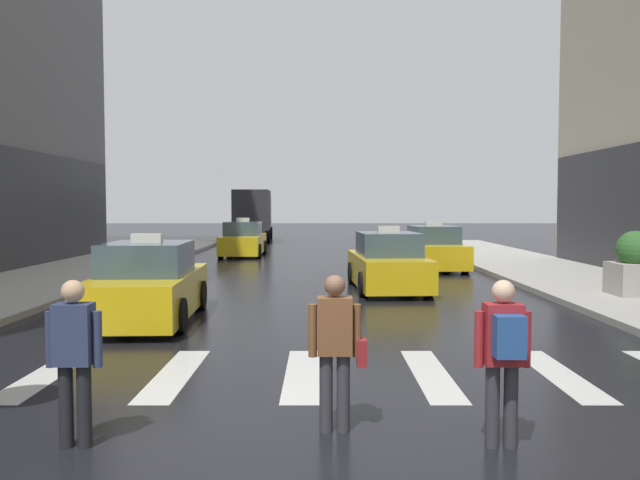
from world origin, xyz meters
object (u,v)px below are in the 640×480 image
(pedestrian_with_backpack, at_px, (506,350))
(taxi_third, at_px, (435,250))
(pedestrian_plain_coat, at_px, (76,352))
(pedestrian_with_handbag, at_px, (338,343))
(box_truck, at_px, (255,214))
(taxi_lead, at_px, (151,286))
(taxi_fourth, at_px, (245,241))
(taxi_second, at_px, (390,264))
(planter_mid_block, at_px, (637,266))

(pedestrian_with_backpack, bearing_deg, taxi_third, 82.07)
(pedestrian_plain_coat, bearing_deg, pedestrian_with_handbag, 9.48)
(box_truck, height_order, pedestrian_plain_coat, box_truck)
(box_truck, bearing_deg, pedestrian_plain_coat, -86.80)
(taxi_lead, bearing_deg, taxi_fourth, 90.34)
(taxi_third, xyz_separation_m, box_truck, (-8.58, 17.99, 1.13))
(taxi_second, relative_size, box_truck, 0.61)
(box_truck, relative_size, pedestrian_with_backpack, 4.62)
(pedestrian_plain_coat, bearing_deg, taxi_lead, 99.39)
(taxi_third, height_order, pedestrian_plain_coat, taxi_third)
(taxi_lead, bearing_deg, box_truck, 91.71)
(pedestrian_with_backpack, height_order, pedestrian_plain_coat, same)
(taxi_second, distance_m, planter_mid_block, 6.27)
(taxi_lead, distance_m, pedestrian_with_backpack, 8.68)
(pedestrian_plain_coat, bearing_deg, taxi_third, 69.22)
(pedestrian_plain_coat, height_order, planter_mid_block, planter_mid_block)
(taxi_fourth, distance_m, pedestrian_plain_coat, 23.72)
(taxi_fourth, bearing_deg, pedestrian_with_backpack, -77.17)
(taxi_lead, xyz_separation_m, taxi_fourth, (-0.10, 16.86, 0.00))
(taxi_third, bearing_deg, taxi_fourth, 141.25)
(pedestrian_with_handbag, xyz_separation_m, pedestrian_plain_coat, (-2.57, -0.43, 0.01))
(taxi_second, relative_size, taxi_third, 1.00)
(pedestrian_with_backpack, height_order, planter_mid_block, planter_mid_block)
(pedestrian_with_backpack, relative_size, pedestrian_plain_coat, 1.00)
(taxi_third, distance_m, pedestrian_with_backpack, 17.61)
(pedestrian_with_handbag, bearing_deg, planter_mid_block, 49.98)
(pedestrian_plain_coat, bearing_deg, pedestrian_with_backpack, -0.47)
(taxi_second, bearing_deg, box_truck, 104.80)
(taxi_second, bearing_deg, pedestrian_plain_coat, -110.32)
(taxi_fourth, height_order, pedestrian_plain_coat, taxi_fourth)
(taxi_second, xyz_separation_m, taxi_third, (2.30, 5.79, 0.00))
(taxi_lead, height_order, taxi_second, same)
(taxi_third, height_order, taxi_fourth, same)
(pedestrian_with_backpack, height_order, pedestrian_with_handbag, same)
(taxi_third, relative_size, pedestrian_plain_coat, 2.79)
(taxi_lead, distance_m, taxi_fourth, 16.86)
(taxi_lead, height_order, taxi_third, same)
(taxi_lead, height_order, box_truck, box_truck)
(taxi_third, height_order, box_truck, box_truck)
(taxi_second, height_order, pedestrian_with_backpack, taxi_second)
(pedestrian_plain_coat, xyz_separation_m, planter_mid_block, (10.22, 9.54, -0.07))
(taxi_fourth, distance_m, box_truck, 11.78)
(planter_mid_block, bearing_deg, taxi_second, 160.68)
(taxi_fourth, xyz_separation_m, pedestrian_with_backpack, (5.40, -23.72, 0.25))
(taxi_fourth, height_order, pedestrian_with_backpack, taxi_fourth)
(taxi_third, distance_m, taxi_fourth, 10.04)
(taxi_fourth, xyz_separation_m, pedestrian_plain_coat, (1.23, -23.69, 0.21))
(taxi_lead, distance_m, pedestrian_plain_coat, 6.92)
(taxi_fourth, bearing_deg, taxi_third, -38.75)
(planter_mid_block, bearing_deg, taxi_fourth, 128.97)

